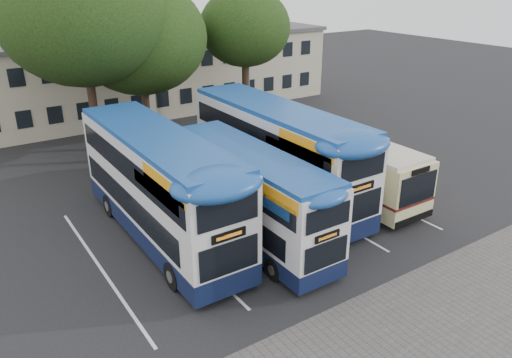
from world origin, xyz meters
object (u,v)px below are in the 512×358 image
object	(u,v)px
tree_right	(245,28)
bus_dd_right	(276,150)
tree_mid	(140,37)
bus_dd_mid	(251,191)
lamp_post	(249,53)
tree_left	(81,15)
bus_single	(337,158)
bus_dd_left	(159,182)

from	to	relation	value
tree_right	bus_dd_right	size ratio (longest dim) A/B	0.85
tree_mid	bus_dd_mid	distance (m)	14.85
lamp_post	bus_dd_right	size ratio (longest dim) A/B	0.77
tree_left	lamp_post	bearing A→B (deg)	13.32
tree_left	bus_single	distance (m)	16.08
tree_right	tree_mid	bearing A→B (deg)	-178.08
tree_right	bus_dd_right	world-z (taller)	tree_right
tree_right	bus_dd_left	distance (m)	17.65
bus_dd_left	bus_dd_right	world-z (taller)	bus_dd_right
bus_dd_mid	tree_mid	bearing A→B (deg)	85.84
tree_right	bus_single	xyz separation A→B (m)	(-2.17, -12.34, -5.43)
lamp_post	bus_single	xyz separation A→B (m)	(-3.73, -14.27, -3.31)
bus_single	bus_dd_left	bearing A→B (deg)	178.33
bus_dd_left	lamp_post	bearing A→B (deg)	45.72
bus_dd_right	bus_single	distance (m)	3.62
tree_mid	tree_left	bearing A→B (deg)	-166.23
bus_single	tree_left	bearing A→B (deg)	129.58
lamp_post	bus_single	size ratio (longest dim) A/B	0.86
lamp_post	tree_left	bearing A→B (deg)	-166.68
tree_mid	bus_single	bearing A→B (deg)	-64.92
tree_mid	bus_dd_mid	world-z (taller)	tree_mid
tree_mid	bus_dd_mid	bearing A→B (deg)	-94.16
tree_right	bus_dd_left	world-z (taller)	tree_right
tree_mid	bus_dd_left	size ratio (longest dim) A/B	0.92
lamp_post	bus_single	world-z (taller)	lamp_post
lamp_post	bus_dd_left	size ratio (longest dim) A/B	0.78
bus_dd_mid	bus_dd_right	xyz separation A→B (m)	(3.25, 2.64, 0.45)
lamp_post	tree_left	world-z (taller)	tree_left
bus_dd_left	bus_single	size ratio (longest dim) A/B	1.10
tree_right	tree_left	bearing A→B (deg)	-174.28
tree_mid	bus_dd_right	distance (m)	12.38
lamp_post	tree_right	xyz separation A→B (m)	(-1.56, -1.93, 2.12)
bus_dd_right	tree_right	bearing A→B (deg)	64.29
tree_left	bus_single	size ratio (longest dim) A/B	1.20
bus_dd_right	tree_mid	bearing A→B (deg)	101.12
tree_mid	tree_right	bearing A→B (deg)	1.92
bus_dd_mid	bus_dd_right	size ratio (longest dim) A/B	0.83
tree_left	bus_dd_left	size ratio (longest dim) A/B	1.09
bus_dd_left	bus_dd_mid	distance (m)	3.93
lamp_post	bus_dd_right	distance (m)	15.50
lamp_post	tree_right	world-z (taller)	tree_right
bus_dd_mid	bus_dd_right	world-z (taller)	bus_dd_right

